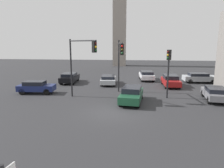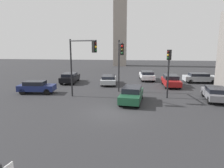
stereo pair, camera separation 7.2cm
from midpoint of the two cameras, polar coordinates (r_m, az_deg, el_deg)
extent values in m
plane|color=#2D2D30|center=(16.54, -0.04, -7.90)|extent=(107.58, 107.58, 0.00)
cylinder|color=black|center=(21.31, -11.39, 4.26)|extent=(0.16, 0.16, 5.85)
cylinder|color=black|center=(19.66, -8.39, 11.84)|extent=(3.12, 2.37, 0.12)
cube|color=black|center=(18.40, -5.07, 10.26)|extent=(0.45, 0.45, 1.00)
sphere|color=#4C0F0C|center=(18.25, -4.66, 11.20)|extent=(0.20, 0.20, 0.20)
sphere|color=yellow|center=(18.25, -4.64, 10.26)|extent=(0.20, 0.20, 0.20)
sphere|color=#14471E|center=(18.26, -4.63, 9.32)|extent=(0.20, 0.20, 0.20)
cylinder|color=black|center=(21.05, 15.23, 2.60)|extent=(0.16, 0.16, 4.83)
cube|color=black|center=(20.87, 15.50, 7.81)|extent=(0.45, 0.45, 1.00)
sphere|color=#4C0F0C|center=(20.69, 15.23, 8.63)|extent=(0.20, 0.20, 0.20)
sphere|color=yellow|center=(20.70, 15.19, 7.80)|extent=(0.20, 0.20, 0.20)
sphere|color=#14471E|center=(20.72, 15.15, 6.97)|extent=(0.20, 0.20, 0.20)
cylinder|color=black|center=(23.14, 1.79, 4.96)|extent=(0.16, 0.16, 5.82)
cylinder|color=black|center=(20.80, 2.24, 11.23)|extent=(0.75, 4.38, 0.12)
cube|color=black|center=(18.86, 2.67, 9.57)|extent=(0.36, 0.36, 1.00)
sphere|color=red|center=(18.65, 2.73, 10.47)|extent=(0.20, 0.20, 0.20)
sphere|color=#594714|center=(18.66, 2.72, 9.55)|extent=(0.20, 0.20, 0.20)
sphere|color=#14471E|center=(18.67, 2.71, 8.63)|extent=(0.20, 0.20, 0.20)
cube|color=black|center=(29.44, -11.75, 1.61)|extent=(2.24, 4.50, 0.66)
cube|color=black|center=(29.15, -11.90, 2.53)|extent=(1.88, 2.56, 0.44)
cylinder|color=black|center=(31.11, -12.50, 1.47)|extent=(0.39, 0.65, 0.63)
cylinder|color=black|center=(30.74, -9.60, 1.46)|extent=(0.39, 0.65, 0.63)
cylinder|color=black|center=(28.29, -14.04, 0.46)|extent=(0.39, 0.65, 0.63)
cylinder|color=black|center=(27.88, -10.87, 0.43)|extent=(0.39, 0.65, 0.63)
cube|color=#19472D|center=(19.19, 5.36, -3.22)|extent=(2.30, 4.66, 0.67)
cube|color=black|center=(19.28, 5.48, -1.45)|extent=(1.87, 2.67, 0.52)
cylinder|color=black|center=(17.74, 7.10, -5.58)|extent=(0.40, 0.67, 0.64)
cylinder|color=black|center=(17.93, 2.35, -5.32)|extent=(0.40, 0.67, 0.64)
cylinder|color=black|center=(20.67, 7.94, -3.19)|extent=(0.40, 0.67, 0.64)
cylinder|color=black|center=(20.84, 3.85, -2.99)|extent=(0.40, 0.67, 0.64)
cube|color=#ADB2B7|center=(31.30, 23.10, 1.50)|extent=(4.46, 2.14, 0.67)
cube|color=black|center=(31.16, 22.79, 2.43)|extent=(2.52, 1.84, 0.42)
cylinder|color=black|center=(32.62, 25.09, 1.11)|extent=(0.63, 0.38, 0.62)
cylinder|color=black|center=(31.12, 26.13, 0.58)|extent=(0.63, 0.38, 0.62)
cylinder|color=black|center=(31.68, 20.03, 1.22)|extent=(0.63, 0.38, 0.62)
cylinder|color=black|center=(30.13, 20.86, 0.68)|extent=(0.63, 0.38, 0.62)
cube|color=#ADB2B7|center=(27.76, -1.10, 1.11)|extent=(2.32, 4.57, 0.55)
cube|color=black|center=(27.47, -1.13, 1.93)|extent=(1.91, 2.62, 0.41)
cylinder|color=black|center=(29.32, -2.53, 1.09)|extent=(0.40, 0.61, 0.58)
cylinder|color=black|center=(29.27, 0.56, 1.08)|extent=(0.40, 0.61, 0.58)
cylinder|color=black|center=(26.38, -2.95, -0.04)|extent=(0.40, 0.61, 0.58)
cylinder|color=black|center=(26.31, 0.49, -0.06)|extent=(0.40, 0.61, 0.58)
cube|color=slate|center=(22.12, 26.66, -2.51)|extent=(2.34, 4.36, 0.57)
cube|color=black|center=(21.83, 26.89, -1.46)|extent=(1.90, 2.51, 0.44)
cylinder|color=black|center=(23.37, 24.01, -2.32)|extent=(0.41, 0.73, 0.69)
cylinder|color=black|center=(23.71, 27.61, -2.45)|extent=(0.41, 0.73, 0.69)
cylinder|color=black|center=(20.67, 25.43, -4.10)|extent=(0.41, 0.73, 0.69)
cube|color=silver|center=(31.28, 9.50, 2.24)|extent=(2.23, 4.43, 0.61)
cube|color=black|center=(31.00, 9.58, 3.09)|extent=(1.86, 2.53, 0.47)
cylinder|color=black|center=(32.66, 7.79, 2.12)|extent=(0.39, 0.70, 0.68)
cylinder|color=black|center=(32.86, 10.49, 2.10)|extent=(0.39, 0.70, 0.68)
cylinder|color=black|center=(29.80, 8.36, 1.25)|extent=(0.39, 0.70, 0.68)
cylinder|color=black|center=(30.02, 11.32, 1.22)|extent=(0.39, 0.70, 0.68)
cube|color=maroon|center=(27.27, 15.92, 0.67)|extent=(1.93, 4.41, 0.65)
cube|color=black|center=(27.39, 15.90, 1.88)|extent=(1.68, 2.48, 0.53)
cylinder|color=black|center=(26.05, 18.12, -0.67)|extent=(0.35, 0.64, 0.63)
cylinder|color=black|center=(25.75, 14.77, -0.61)|extent=(0.35, 0.64, 0.63)
cylinder|color=black|center=(28.91, 16.87, 0.53)|extent=(0.35, 0.64, 0.63)
cylinder|color=black|center=(28.65, 13.85, 0.60)|extent=(0.35, 0.64, 0.63)
cube|color=navy|center=(24.05, -20.31, -0.97)|extent=(4.04, 1.95, 0.62)
cube|color=black|center=(24.03, -20.83, 0.21)|extent=(2.31, 1.61, 0.46)
cylinder|color=black|center=(24.27, -16.77, -1.39)|extent=(0.68, 0.35, 0.66)
cylinder|color=black|center=(23.04, -17.78, -2.10)|extent=(0.68, 0.35, 0.66)
cylinder|color=black|center=(25.23, -22.53, -1.31)|extent=(0.68, 0.35, 0.66)
cylinder|color=black|center=(24.04, -23.79, -1.99)|extent=(0.68, 0.35, 0.66)
cube|color=gray|center=(52.07, 2.11, 18.74)|extent=(3.10, 3.10, 24.59)
camera|label=1|loc=(0.04, -90.11, -0.02)|focal=32.86mm
camera|label=2|loc=(0.04, 89.89, 0.02)|focal=32.86mm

